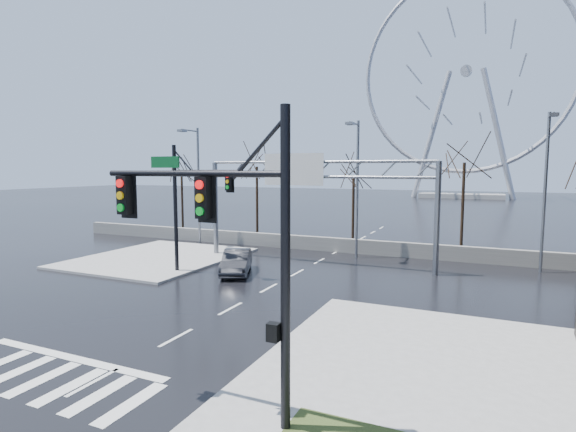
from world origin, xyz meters
The scene contains 16 objects.
ground centered at (0.00, 0.00, 0.00)m, with size 260.00×260.00×0.00m, color black.
sidewalk_right_ext centered at (10.00, 2.00, 0.07)m, with size 12.00×10.00×0.15m, color gray.
sidewalk_far centered at (-11.00, 12.00, 0.07)m, with size 10.00×12.00×0.15m, color gray.
barrier_wall centered at (0.00, 20.00, 0.55)m, with size 52.00×0.50×1.10m, color slate.
signal_mast_near centered at (5.14, -4.04, 4.87)m, with size 5.52×0.41×8.00m.
signal_mast_far centered at (-5.87, 8.96, 4.83)m, with size 4.72×0.41×8.00m.
sign_gantry centered at (-0.38, 14.96, 5.18)m, with size 16.36×0.40×7.60m.
streetlight_left centered at (-12.00, 18.16, 5.89)m, with size 0.50×2.55×10.00m.
streetlight_mid centered at (2.00, 18.16, 5.89)m, with size 0.50×2.55×10.00m.
streetlight_right centered at (14.00, 18.16, 5.89)m, with size 0.50×2.55×10.00m.
tree_far_left centered at (-18.00, 24.00, 5.57)m, with size 3.50×3.50×7.00m.
tree_left centered at (-9.00, 23.50, 5.98)m, with size 3.75×3.75×7.50m.
tree_center centered at (0.00, 24.50, 5.17)m, with size 3.25×3.25×6.50m.
tree_right centered at (9.00, 23.50, 6.22)m, with size 3.90×3.90×7.80m.
ferris_wheel centered at (5.00, 95.00, 26.13)m, with size 45.00×6.00×50.91m.
car centered at (-3.40, 10.28, 0.74)m, with size 1.58×4.52×1.49m, color black.
Camera 1 is at (10.87, -13.55, 6.52)m, focal length 28.00 mm.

